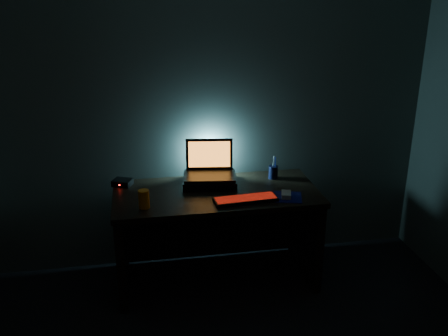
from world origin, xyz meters
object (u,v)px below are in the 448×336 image
at_px(pen_cup, 273,172).
at_px(juice_glass, 144,199).
at_px(laptop, 210,167).
at_px(router, 122,182).
at_px(keyboard, 246,199).
at_px(mouse, 286,195).

distance_m(pen_cup, juice_glass, 1.08).
xyz_separation_m(laptop, router, (-0.66, 0.04, -0.10)).
relative_size(keyboard, juice_glass, 3.57).
bearing_deg(juice_glass, laptop, 37.44).
relative_size(laptop, juice_glass, 3.21).
xyz_separation_m(pen_cup, juice_glass, (-1.01, -0.37, 0.01)).
relative_size(keyboard, router, 2.73).
xyz_separation_m(laptop, mouse, (0.49, -0.39, -0.10)).
distance_m(laptop, mouse, 0.64).
distance_m(pen_cup, router, 1.16).
height_order(laptop, keyboard, laptop).
relative_size(laptop, keyboard, 0.90).
bearing_deg(juice_glass, mouse, -0.01).
height_order(keyboard, juice_glass, juice_glass).
height_order(pen_cup, juice_glass, juice_glass).
bearing_deg(router, mouse, 2.76).
bearing_deg(laptop, router, -175.99).
distance_m(laptop, keyboard, 0.46).
bearing_deg(pen_cup, router, 177.08).
bearing_deg(keyboard, pen_cup, 47.43).
xyz_separation_m(laptop, juice_glass, (-0.51, -0.39, -0.06)).
relative_size(laptop, pen_cup, 4.06).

